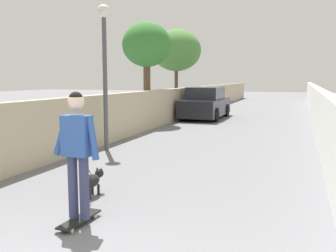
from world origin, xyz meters
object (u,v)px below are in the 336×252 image
at_px(tree_left_far, 147,46).
at_px(car_near, 206,104).
at_px(lamp_post, 104,50).
at_px(person_skateboarder, 77,145).
at_px(tree_left_distant, 176,51).
at_px(skateboard, 80,219).
at_px(dog, 92,180).

height_order(tree_left_far, car_near, tree_left_far).
height_order(lamp_post, person_skateboarder, lamp_post).
height_order(tree_left_far, person_skateboarder, tree_left_far).
bearing_deg(lamp_post, tree_left_distant, 9.15).
relative_size(lamp_post, person_skateboarder, 2.28).
xyz_separation_m(person_skateboarder, car_near, (13.88, 1.66, -0.38)).
bearing_deg(person_skateboarder, tree_left_far, 18.00).
bearing_deg(car_near, tree_left_distant, 39.07).
relative_size(tree_left_distant, car_near, 1.14).
xyz_separation_m(skateboard, dog, (1.14, 0.48, 0.21)).
bearing_deg(skateboard, tree_left_distant, 13.89).
xyz_separation_m(dog, car_near, (12.75, 1.18, 0.44)).
height_order(tree_left_far, skateboard, tree_left_far).
distance_m(tree_left_distant, skateboard, 17.89).
height_order(tree_left_distant, lamp_post, tree_left_distant).
xyz_separation_m(skateboard, person_skateboarder, (-0.00, 0.00, 1.03)).
distance_m(tree_left_far, skateboard, 12.05).
relative_size(tree_left_distant, lamp_post, 1.22).
bearing_deg(lamp_post, car_near, -3.82).
bearing_deg(skateboard, dog, 22.70).
height_order(tree_left_far, dog, tree_left_far).
bearing_deg(tree_left_distant, tree_left_far, -174.03).
distance_m(tree_left_far, dog, 10.82).
height_order(skateboard, dog, dog).
distance_m(lamp_post, person_skateboarder, 5.63).
relative_size(tree_left_far, lamp_post, 1.11).
bearing_deg(dog, tree_left_distant, 13.22).
bearing_deg(skateboard, car_near, 6.80).
bearing_deg(tree_left_far, person_skateboarder, -162.00).
height_order(skateboard, car_near, car_near).
height_order(tree_left_distant, person_skateboarder, tree_left_distant).
xyz_separation_m(lamp_post, dog, (-3.75, -1.78, -2.44)).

